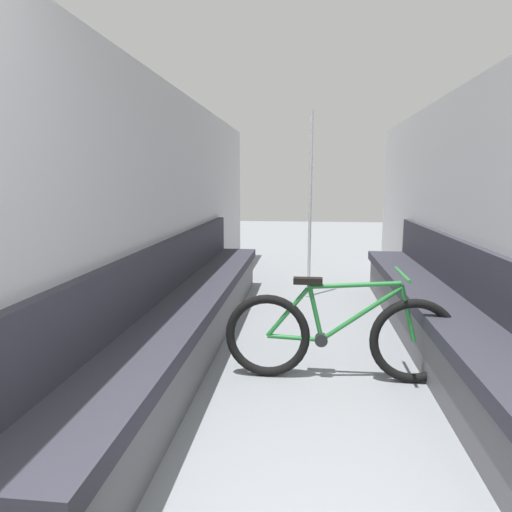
# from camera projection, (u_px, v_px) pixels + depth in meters

# --- Properties ---
(wall_left) EXTENTS (0.10, 9.07, 2.21)m
(wall_left) POSITION_uv_depth(u_px,v_px,m) (151.00, 218.00, 3.60)
(wall_left) COLOR #B2B2B7
(wall_left) RESTS_ON ground
(wall_right) EXTENTS (0.10, 9.07, 2.21)m
(wall_right) POSITION_uv_depth(u_px,v_px,m) (494.00, 221.00, 3.32)
(wall_right) COLOR #B2B2B7
(wall_right) RESTS_ON ground
(bench_seat_row_left) EXTENTS (0.50, 4.89, 0.91)m
(bench_seat_row_left) POSITION_uv_depth(u_px,v_px,m) (190.00, 314.00, 3.77)
(bench_seat_row_left) COLOR #5B5B60
(bench_seat_row_left) RESTS_ON ground
(bench_seat_row_right) EXTENTS (0.50, 4.89, 0.91)m
(bench_seat_row_right) POSITION_uv_depth(u_px,v_px,m) (445.00, 323.00, 3.55)
(bench_seat_row_right) COLOR #5B5B60
(bench_seat_row_right) RESTS_ON ground
(bicycle) EXTENTS (1.62, 0.46, 0.78)m
(bicycle) POSITION_uv_depth(u_px,v_px,m) (339.00, 336.00, 3.20)
(bicycle) COLOR black
(bicycle) RESTS_ON ground
(grab_pole_near) EXTENTS (0.08, 0.08, 2.19)m
(grab_pole_near) POSITION_uv_depth(u_px,v_px,m) (310.00, 209.00, 5.39)
(grab_pole_near) COLOR gray
(grab_pole_near) RESTS_ON ground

